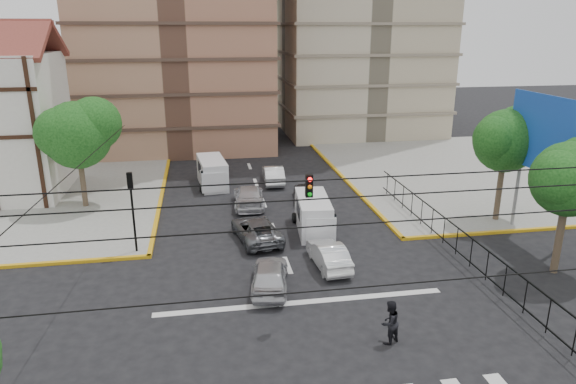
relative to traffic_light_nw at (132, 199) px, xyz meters
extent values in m
plane|color=black|center=(7.80, -7.80, -3.11)|extent=(160.00, 160.00, 0.00)
cube|color=gray|center=(27.80, 12.20, -3.04)|extent=(26.00, 26.00, 0.15)
cube|color=silver|center=(7.80, -6.60, -3.11)|extent=(13.00, 0.40, 0.01)
cylinder|color=slate|center=(22.30, -3.80, -0.96)|extent=(0.20, 0.20, 4.00)
cylinder|color=slate|center=(22.30, 0.20, -0.96)|extent=(0.20, 0.20, 4.00)
cube|color=silver|center=(22.30, -1.80, 3.04)|extent=(0.25, 6.00, 4.00)
cube|color=blue|center=(22.10, -1.80, 3.04)|extent=(0.08, 6.20, 4.20)
cylinder|color=#473828|center=(20.80, -5.80, -1.01)|extent=(0.36, 0.36, 4.20)
sphere|color=#123F12|center=(20.80, -5.80, 1.73)|extent=(3.60, 3.60, 3.60)
sphere|color=#123F12|center=(20.08, -6.10, 1.91)|extent=(2.70, 2.70, 2.70)
cylinder|color=#473828|center=(21.80, 1.20, -0.87)|extent=(0.36, 0.36, 4.48)
sphere|color=#123F12|center=(21.80, 1.20, 2.05)|extent=(3.80, 3.80, 3.80)
sphere|color=#123F12|center=(22.75, 1.50, 2.62)|extent=(3.04, 3.04, 3.04)
sphere|color=#123F12|center=(21.04, 0.90, 2.24)|extent=(2.85, 2.85, 2.85)
cylinder|color=#473828|center=(-4.20, 8.20, -1.01)|extent=(0.36, 0.36, 4.20)
sphere|color=#123F12|center=(-4.20, 8.20, 1.89)|extent=(4.40, 4.40, 4.40)
sphere|color=#123F12|center=(-3.10, 8.50, 2.55)|extent=(3.52, 3.52, 3.52)
sphere|color=#123F12|center=(-5.08, 7.90, 2.11)|extent=(3.30, 3.30, 3.30)
cylinder|color=black|center=(0.00, 0.00, -1.21)|extent=(0.12, 0.12, 3.50)
cube|color=black|center=(0.00, 0.00, 0.99)|extent=(0.28, 0.22, 0.90)
sphere|color=#FF0C0C|center=(0.00, 0.00, 1.29)|extent=(0.17, 0.17, 0.17)
cube|color=black|center=(7.80, -7.80, 2.69)|extent=(0.28, 0.22, 0.90)
cylinder|color=black|center=(7.80, -16.80, 3.14)|extent=(18.00, 0.03, 0.03)
cube|color=silver|center=(10.10, 1.64, -2.08)|extent=(2.21, 4.64, 2.06)
cube|color=silver|center=(10.10, -0.15, -2.22)|extent=(1.80, 1.23, 1.44)
cube|color=black|center=(10.10, -0.47, -1.72)|extent=(1.66, 0.26, 0.81)
cylinder|color=black|center=(9.25, 0.21, -2.80)|extent=(0.25, 0.63, 0.63)
cylinder|color=black|center=(10.95, 0.21, -2.80)|extent=(0.25, 0.63, 0.63)
cylinder|color=black|center=(9.25, 3.08, -2.80)|extent=(0.25, 0.63, 0.63)
cylinder|color=black|center=(10.95, 3.08, -2.80)|extent=(0.25, 0.63, 0.63)
cube|color=silver|center=(4.43, 11.92, -2.05)|extent=(2.32, 4.77, 2.12)
cube|color=silver|center=(4.43, 10.08, -2.19)|extent=(1.86, 1.28, 1.47)
cube|color=black|center=(4.43, 9.76, -1.69)|extent=(1.70, 0.28, 0.83)
cylinder|color=black|center=(3.56, 10.45, -2.79)|extent=(0.25, 0.64, 0.64)
cylinder|color=black|center=(5.30, 10.45, -2.79)|extent=(0.25, 0.64, 0.64)
cylinder|color=black|center=(3.56, 13.39, -2.79)|extent=(0.25, 0.64, 0.64)
cylinder|color=black|center=(5.30, 13.39, -2.79)|extent=(0.25, 0.64, 0.64)
imported|color=silver|center=(6.58, -5.07, -2.41)|extent=(2.34, 4.35, 1.41)
imported|color=white|center=(9.84, -3.27, -2.47)|extent=(1.63, 4.00, 1.29)
imported|color=slate|center=(6.59, 0.72, -2.46)|extent=(2.91, 4.99, 1.30)
imported|color=silver|center=(6.73, 6.65, -2.40)|extent=(2.30, 5.04, 1.43)
imported|color=#27272A|center=(10.78, 7.39, -2.50)|extent=(1.95, 3.78, 1.23)
imported|color=white|center=(9.17, 11.81, -2.41)|extent=(1.73, 4.32, 1.40)
imported|color=black|center=(10.53, -10.15, -2.22)|extent=(1.08, 1.01, 1.78)
camera|label=1|loc=(3.78, -26.43, 8.56)|focal=32.00mm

